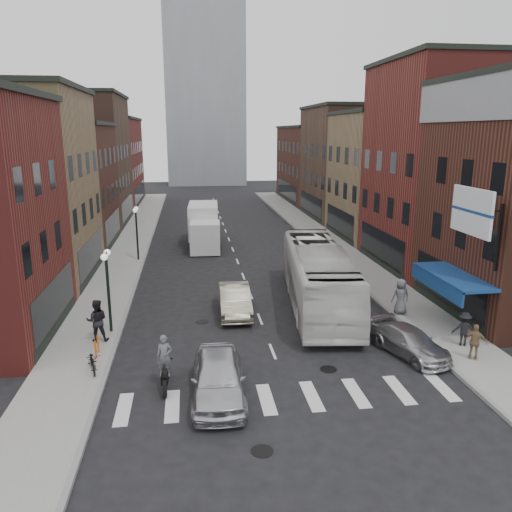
{
  "coord_description": "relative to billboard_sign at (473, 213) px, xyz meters",
  "views": [
    {
      "loc": [
        -3.47,
        -19.22,
        9.51
      ],
      "look_at": [
        -0.02,
        6.39,
        3.05
      ],
      "focal_mm": 35.0,
      "sensor_mm": 36.0,
      "label": 1
    }
  ],
  "objects": [
    {
      "name": "curb_left",
      "position": [
        -15.59,
        21.5,
        -6.13
      ],
      "size": [
        0.2,
        74.0,
        0.16
      ],
      "primitive_type": "cube",
      "color": "gray",
      "rests_on": "ground"
    },
    {
      "name": "ped_right_a",
      "position": [
        -0.03,
        -0.29,
        -5.2
      ],
      "size": [
        1.12,
        0.82,
        1.57
      ],
      "primitive_type": "imported",
      "rotation": [
        0.0,
        0.0,
        2.78
      ],
      "color": "black",
      "rests_on": "sidewalk_right"
    },
    {
      "name": "bldg_left_far_a",
      "position": [
        -23.58,
        34.5,
        0.52
      ],
      "size": [
        10.3,
        12.2,
        13.3
      ],
      "color": "#482D24",
      "rests_on": "ground"
    },
    {
      "name": "curb_right",
      "position": [
        -1.59,
        21.5,
        -6.13
      ],
      "size": [
        0.2,
        74.0,
        0.16
      ],
      "primitive_type": "cube",
      "color": "gray",
      "rests_on": "ground"
    },
    {
      "name": "distant_tower",
      "position": [
        -8.59,
        77.5,
        18.87
      ],
      "size": [
        14.0,
        14.0,
        50.0
      ],
      "primitive_type": "cube",
      "color": "#9399A0",
      "rests_on": "ground"
    },
    {
      "name": "awning_blue",
      "position": [
        0.34,
        2.0,
        -3.5
      ],
      "size": [
        1.8,
        5.0,
        0.78
      ],
      "color": "navy",
      "rests_on": "ground"
    },
    {
      "name": "bldg_right_mid_a",
      "position": [
        6.41,
        13.5,
        1.02
      ],
      "size": [
        10.3,
        10.2,
        14.3
      ],
      "color": "maroon",
      "rests_on": "ground"
    },
    {
      "name": "bike_rack",
      "position": [
        -16.19,
        0.8,
        -5.58
      ],
      "size": [
        0.08,
        0.68,
        0.8
      ],
      "color": "#D8590C",
      "rests_on": "sidewalk_left"
    },
    {
      "name": "ground",
      "position": [
        -8.59,
        -0.5,
        -6.13
      ],
      "size": [
        160.0,
        160.0,
        0.0
      ],
      "primitive_type": "plane",
      "color": "black",
      "rests_on": "ground"
    },
    {
      "name": "ped_left_solo",
      "position": [
        -16.41,
        2.41,
        -4.99
      ],
      "size": [
        0.99,
        0.61,
        1.98
      ],
      "primitive_type": "imported",
      "rotation": [
        0.0,
        0.0,
        3.2
      ],
      "color": "black",
      "rests_on": "sidewalk_left"
    },
    {
      "name": "motorcycle_rider",
      "position": [
        -13.16,
        -2.15,
        -5.13
      ],
      "size": [
        0.61,
        2.11,
        2.15
      ],
      "rotation": [
        0.0,
        0.0,
        -0.05
      ],
      "color": "black",
      "rests_on": "ground"
    },
    {
      "name": "parked_bicycle",
      "position": [
        -16.1,
        -0.64,
        -5.58
      ],
      "size": [
        0.95,
        1.63,
        0.81
      ],
      "primitive_type": "imported",
      "rotation": [
        0.0,
        0.0,
        0.28
      ],
      "color": "black",
      "rests_on": "sidewalk_left"
    },
    {
      "name": "ped_right_c",
      "position": [
        -1.19,
        3.94,
        -5.04
      ],
      "size": [
        0.94,
        0.62,
        1.89
      ],
      "primitive_type": "imported",
      "rotation": [
        0.0,
        0.0,
        3.16
      ],
      "color": "slate",
      "rests_on": "sidewalk_right"
    },
    {
      "name": "sedan_left_far",
      "position": [
        -9.81,
        5.5,
        -5.37
      ],
      "size": [
        1.74,
        4.65,
        1.52
      ],
      "primitive_type": "imported",
      "rotation": [
        0.0,
        0.0,
        -0.03
      ],
      "color": "#A9A489",
      "rests_on": "ground"
    },
    {
      "name": "sidewalk_left",
      "position": [
        -17.09,
        21.5,
        -6.06
      ],
      "size": [
        3.0,
        74.0,
        0.15
      ],
      "primitive_type": "cube",
      "color": "gray",
      "rests_on": "ground"
    },
    {
      "name": "curb_car",
      "position": [
        -2.71,
        -0.62,
        -5.54
      ],
      "size": [
        2.81,
        4.43,
        1.2
      ],
      "primitive_type": "imported",
      "rotation": [
        0.0,
        0.0,
        0.3
      ],
      "color": "#ABAAAF",
      "rests_on": "ground"
    },
    {
      "name": "box_truck",
      "position": [
        -10.89,
        22.02,
        -4.42
      ],
      "size": [
        2.69,
        8.08,
        3.48
      ],
      "rotation": [
        0.0,
        0.0,
        -0.05
      ],
      "color": "silver",
      "rests_on": "ground"
    },
    {
      "name": "crosswalk_stripes",
      "position": [
        -8.59,
        -3.5,
        -6.13
      ],
      "size": [
        12.0,
        2.2,
        0.01
      ],
      "primitive_type": "cube",
      "color": "silver",
      "rests_on": "ground"
    },
    {
      "name": "ped_right_b",
      "position": [
        -0.33,
        -1.68,
        -5.2
      ],
      "size": [
        1.02,
        0.86,
        1.56
      ],
      "primitive_type": "imported",
      "rotation": [
        0.0,
        0.0,
        2.6
      ],
      "color": "olive",
      "rests_on": "sidewalk_right"
    },
    {
      "name": "streetlamp_near",
      "position": [
        -15.99,
        3.5,
        -3.22
      ],
      "size": [
        0.32,
        1.22,
        4.11
      ],
      "color": "black",
      "rests_on": "ground"
    },
    {
      "name": "bldg_left_far_b",
      "position": [
        -23.58,
        48.5,
        -0.48
      ],
      "size": [
        10.3,
        16.2,
        11.3
      ],
      "color": "maroon",
      "rests_on": "ground"
    },
    {
      "name": "bldg_left_mid_b",
      "position": [
        -23.58,
        23.5,
        -0.98
      ],
      "size": [
        10.3,
        10.2,
        10.3
      ],
      "color": "#4B261B",
      "rests_on": "ground"
    },
    {
      "name": "sedan_left_near",
      "position": [
        -11.22,
        -3.15,
        -5.32
      ],
      "size": [
        2.1,
        4.84,
        1.63
      ],
      "primitive_type": "imported",
      "rotation": [
        0.0,
        0.0,
        -0.04
      ],
      "color": "silver",
      "rests_on": "ground"
    },
    {
      "name": "bldg_right_mid_b",
      "position": [
        6.41,
        23.5,
        -0.48
      ],
      "size": [
        10.3,
        10.2,
        11.3
      ],
      "color": "#8D764E",
      "rests_on": "ground"
    },
    {
      "name": "transit_bus",
      "position": [
        -5.13,
        6.03,
        -4.39
      ],
      "size": [
        4.39,
        12.74,
        3.48
      ],
      "primitive_type": "imported",
      "rotation": [
        0.0,
        0.0,
        -0.12
      ],
      "color": "silver",
      "rests_on": "ground"
    },
    {
      "name": "sidewalk_right",
      "position": [
        -0.09,
        21.5,
        -6.06
      ],
      "size": [
        3.0,
        74.0,
        0.15
      ],
      "primitive_type": "cube",
      "color": "gray",
      "rests_on": "ground"
    },
    {
      "name": "bldg_right_far_b",
      "position": [
        6.41,
        48.5,
        -0.98
      ],
      "size": [
        10.3,
        16.2,
        10.3
      ],
      "color": "#4B261B",
      "rests_on": "ground"
    },
    {
      "name": "bldg_right_far_a",
      "position": [
        6.41,
        34.5,
        0.02
      ],
      "size": [
        10.3,
        12.2,
        12.3
      ],
      "color": "#482D24",
      "rests_on": "ground"
    },
    {
      "name": "streetlamp_far",
      "position": [
        -15.99,
        17.5,
        -3.22
      ],
      "size": [
        0.32,
        1.22,
        4.11
      ],
      "color": "black",
      "rests_on": "ground"
    },
    {
      "name": "billboard_sign",
      "position": [
        0.0,
        0.0,
        0.0
      ],
      "size": [
        1.52,
        3.0,
        3.7
      ],
      "color": "black",
      "rests_on": "ground"
    },
    {
      "name": "bldg_left_mid_a",
      "position": [
        -23.58,
        13.5,
        0.02
      ],
      "size": [
        10.3,
        10.2,
        12.3
      ],
      "color": "#8D764E",
      "rests_on": "ground"
    }
  ]
}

